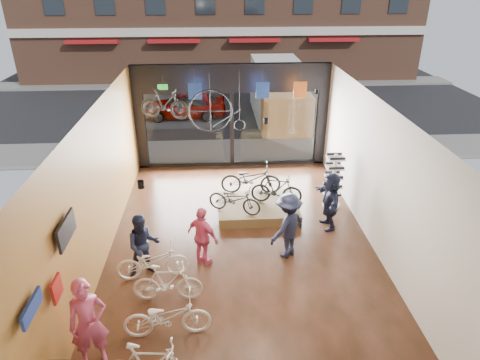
{
  "coord_description": "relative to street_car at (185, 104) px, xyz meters",
  "views": [
    {
      "loc": [
        -0.64,
        -8.99,
        6.63
      ],
      "look_at": [
        0.01,
        1.4,
        1.56
      ],
      "focal_mm": 32.0,
      "sensor_mm": 36.0,
      "label": 1
    }
  ],
  "objects": [
    {
      "name": "ground_plane",
      "position": [
        2.08,
        -12.0,
        -0.7
      ],
      "size": [
        7.0,
        12.0,
        0.04
      ],
      "primitive_type": "cube",
      "color": "black",
      "rests_on": "ground"
    },
    {
      "name": "ceiling",
      "position": [
        2.08,
        -12.0,
        3.14
      ],
      "size": [
        7.0,
        12.0,
        0.04
      ],
      "primitive_type": "cube",
      "color": "black",
      "rests_on": "ground"
    },
    {
      "name": "wall_left",
      "position": [
        -1.44,
        -12.0,
        1.22
      ],
      "size": [
        0.04,
        12.0,
        3.8
      ],
      "primitive_type": "cube",
      "color": "#A17333",
      "rests_on": "ground"
    },
    {
      "name": "wall_right",
      "position": [
        5.6,
        -12.0,
        1.22
      ],
      "size": [
        0.04,
        12.0,
        3.8
      ],
      "primitive_type": "cube",
      "color": "beige",
      "rests_on": "ground"
    },
    {
      "name": "storefront",
      "position": [
        2.08,
        -6.0,
        1.22
      ],
      "size": [
        7.0,
        0.26,
        3.8
      ],
      "primitive_type": null,
      "color": "black",
      "rests_on": "ground"
    },
    {
      "name": "exit_sign",
      "position": [
        -0.32,
        -6.12,
        2.37
      ],
      "size": [
        0.35,
        0.06,
        0.18
      ],
      "primitive_type": "cube",
      "color": "#198C26",
      "rests_on": "storefront"
    },
    {
      "name": "street_road",
      "position": [
        2.08,
        3.0,
        -0.69
      ],
      "size": [
        30.0,
        18.0,
        0.02
      ],
      "primitive_type": "cube",
      "color": "black",
      "rests_on": "ground"
    },
    {
      "name": "sidewalk_near",
      "position": [
        2.08,
        -4.8,
        -0.62
      ],
      "size": [
        30.0,
        2.4,
        0.12
      ],
      "primitive_type": "cube",
      "color": "slate",
      "rests_on": "ground"
    },
    {
      "name": "sidewalk_far",
      "position": [
        2.08,
        7.0,
        -0.62
      ],
      "size": [
        30.0,
        2.0,
        0.12
      ],
      "primitive_type": "cube",
      "color": "slate",
      "rests_on": "ground"
    },
    {
      "name": "street_car",
      "position": [
        0.0,
        0.0,
        0.0
      ],
      "size": [
        4.02,
        1.62,
        1.37
      ],
      "primitive_type": "imported",
      "rotation": [
        0.0,
        0.0,
        -1.57
      ],
      "color": "gray",
      "rests_on": "street_road"
    },
    {
      "name": "box_truck",
      "position": [
        4.61,
        -1.0,
        0.67
      ],
      "size": [
        2.29,
        6.86,
        2.7
      ],
      "primitive_type": null,
      "color": "silver",
      "rests_on": "street_road"
    },
    {
      "name": "floor_bike_2",
      "position": [
        0.39,
        -14.46,
        -0.22
      ],
      "size": [
        1.78,
        0.7,
        0.92
      ],
      "primitive_type": "imported",
      "rotation": [
        0.0,
        0.0,
        1.62
      ],
      "color": "beige",
      "rests_on": "ground_plane"
    },
    {
      "name": "floor_bike_3",
      "position": [
        0.31,
        -13.43,
        -0.21
      ],
      "size": [
        1.58,
        0.49,
        0.94
      ],
      "primitive_type": "imported",
      "rotation": [
        0.0,
        0.0,
        1.54
      ],
      "color": "beige",
      "rests_on": "ground_plane"
    },
    {
      "name": "floor_bike_4",
      "position": [
        -0.11,
        -12.62,
        -0.23
      ],
      "size": [
        1.77,
        0.78,
        0.9
      ],
      "primitive_type": "imported",
      "rotation": [
        0.0,
        0.0,
        1.68
      ],
      "color": "beige",
      "rests_on": "ground_plane"
    },
    {
      "name": "display_platform",
      "position": [
        2.69,
        -9.7,
        -0.53
      ],
      "size": [
        2.4,
        1.8,
        0.3
      ],
      "primitive_type": "cube",
      "color": "brown",
      "rests_on": "ground_plane"
    },
    {
      "name": "display_bike_left",
      "position": [
        1.96,
        -10.13,
        0.04
      ],
      "size": [
        1.69,
        1.16,
        0.84
      ],
      "primitive_type": "imported",
      "rotation": [
        0.0,
        0.0,
        1.15
      ],
      "color": "black",
      "rests_on": "display_platform"
    },
    {
      "name": "display_bike_mid",
      "position": [
        3.24,
        -9.68,
        0.08
      ],
      "size": [
        1.61,
        0.81,
        0.93
      ],
      "primitive_type": "imported",
      "rotation": [
        0.0,
        0.0,
        1.32
      ],
      "color": "black",
      "rests_on": "display_platform"
    },
    {
      "name": "display_bike_right",
      "position": [
        2.53,
        -8.97,
        0.11
      ],
      "size": [
        1.93,
        0.82,
        0.99
      ],
      "primitive_type": "imported",
      "rotation": [
        0.0,
        0.0,
        1.48
      ],
      "color": "black",
      "rests_on": "display_platform"
    },
    {
      "name": "customer_0",
      "position": [
        -0.92,
        -15.06,
        0.26
      ],
      "size": [
        0.8,
        0.66,
        1.88
      ],
      "primitive_type": "imported",
      "rotation": [
        0.0,
        0.0,
        0.34
      ],
      "color": "#CC4C72",
      "rests_on": "ground_plane"
    },
    {
      "name": "customer_1",
      "position": [
        -0.32,
        -12.45,
        0.13
      ],
      "size": [
        0.92,
        0.79,
        1.62
      ],
      "primitive_type": "imported",
      "rotation": [
        0.0,
        0.0,
        0.26
      ],
      "color": "#161C33",
      "rests_on": "ground_plane"
    },
    {
      "name": "customer_2",
      "position": [
        1.07,
        -12.14,
        0.11
      ],
      "size": [
        0.96,
        0.89,
        1.59
      ],
      "primitive_type": "imported",
      "rotation": [
        0.0,
        0.0,
        2.45
      ],
      "color": "#CC4C72",
      "rests_on": "ground_plane"
    },
    {
      "name": "customer_3",
      "position": [
        3.22,
        -11.92,
        0.2
      ],
      "size": [
        1.3,
        1.24,
        1.77
      ],
      "primitive_type": "imported",
      "rotation": [
        0.0,
        0.0,
        3.85
      ],
      "color": "#161C33",
      "rests_on": "ground_plane"
    },
    {
      "name": "customer_5",
      "position": [
        4.63,
        -10.61,
        0.16
      ],
      "size": [
        0.56,
        1.58,
        1.69
      ],
      "primitive_type": "imported",
      "rotation": [
        0.0,
        0.0,
        4.75
      ],
      "color": "#161C33",
      "rests_on": "ground_plane"
    },
    {
      "name": "sunglasses_rack",
      "position": [
        5.03,
        -9.46,
        0.2
      ],
      "size": [
        0.52,
        0.43,
        1.76
      ],
      "primitive_type": null,
      "rotation": [
        0.0,
        0.0,
        0.0
      ],
      "color": "white",
      "rests_on": "ground_plane"
    },
    {
      "name": "wall_merch",
      "position": [
        -1.3,
        -15.5,
        0.62
      ],
      "size": [
        0.4,
        2.4,
        2.6
      ],
      "primitive_type": null,
      "color": "navy",
      "rests_on": "wall_left"
    },
    {
      "name": "penny_farthing",
      "position": [
        1.61,
        -7.45,
        1.82
      ],
      "size": [
        1.8,
        0.06,
        1.44
      ],
      "primitive_type": null,
      "color": "black",
      "rests_on": "ceiling"
    },
    {
      "name": "hung_bike",
      "position": [
        -0.11,
        -7.8,
        2.24
      ],
      "size": [
        1.64,
        0.83,
        0.95
      ],
      "primitive_type": "imported",
      "rotation": [
        0.0,
        0.0,
        1.32
      ],
      "color": "black",
      "rests_on": "ceiling"
    },
    {
      "name": "jersey_left",
      "position": [
        0.81,
        -6.8,
        2.37
      ],
      "size": [
        0.45,
        0.03,
        0.55
      ],
      "primitive_type": "cube",
      "color": "#1E3F99",
      "rests_on": "ceiling"
    },
    {
      "name": "jersey_mid",
      "position": [
        3.09,
        -6.8,
        2.37
      ],
      "size": [
        0.45,
        0.03,
        0.55
      ],
      "primitive_type": "cube",
      "color": "#1E3F99",
      "rests_on": "ceiling"
    },
    {
      "name": "jersey_right",
      "position": [
        4.37,
        -6.8,
        2.37
      ],
      "size": [
        0.45,
        0.03,
        0.55
      ],
      "primitive_type": "cube",
      "color": "#CC5919",
      "rests_on": "ceiling"
    }
  ]
}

